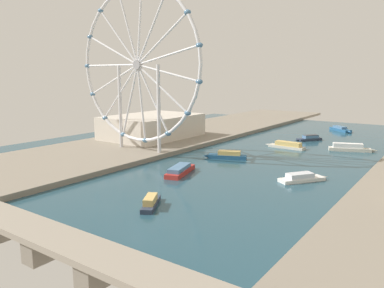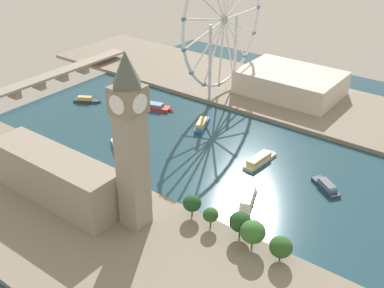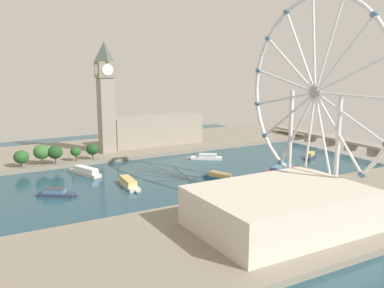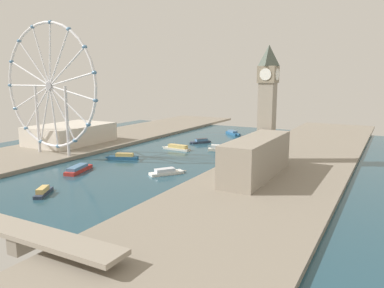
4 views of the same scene
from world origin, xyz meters
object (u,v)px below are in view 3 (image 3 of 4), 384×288
Objects in this scene: parliament_block at (157,130)px; riverside_hall at (281,208)px; tour_boat_1 at (206,157)px; tour_boat_6 at (222,178)px; ferris_wheel at (315,94)px; tour_boat_2 at (85,171)px; clock_tower at (106,96)px; tour_boat_7 at (129,183)px; tour_boat_3 at (56,193)px; tour_boat_4 at (281,169)px; river_bridge at (351,143)px; tour_boat_5 at (310,156)px.

parliament_block is 209.30m from riverside_hall.
tour_boat_6 is (58.66, -24.23, 0.43)m from tour_boat_1.
ferris_wheel reaches higher than tour_boat_2.
clock_tower is 105.28m from tour_boat_7.
clock_tower is 3.90× the size of tour_boat_3.
tour_boat_3 is (-78.36, -123.57, -58.39)m from ferris_wheel.
tour_boat_4 reaches higher than tour_boat_1.
tour_boat_7 is at bearing -133.77° from ferris_wheel.
tour_boat_5 is (4.75, -53.02, -4.54)m from river_bridge.
tour_boat_7 is at bearing -162.59° from riverside_hall.
ferris_wheel is at bearing 3.93° from parliament_block.
tour_boat_7 is at bearing 32.27° from tour_boat_3.
tour_boat_1 is (-144.95, 48.97, -10.40)m from riverside_hall.
tour_boat_6 is at bearing 76.68° from tour_boat_7.
ferris_wheel is 3.36× the size of tour_boat_4.
river_bridge is 253.26m from tour_boat_3.
ferris_wheel is at bearing 15.46° from tour_boat_5.
parliament_block is 103.64m from tour_boat_2.
parliament_block reaches higher than tour_boat_6.
riverside_hall is at bearing 106.41° from tour_boat_1.
parliament_block reaches higher than tour_boat_7.
tour_boat_2 is 48.07m from tour_boat_3.
clock_tower is 150.57m from tour_boat_4.
riverside_hall is 112.15m from tour_boat_4.
tour_boat_2 is at bearing -42.91° from tour_boat_5.
tour_boat_5 is at bearing 95.12° from tour_boat_7.
tour_boat_1 is 65.23m from tour_boat_4.
tour_boat_4 is (26.97, -102.91, -4.37)m from river_bridge.
river_bridge is at bearing 36.34° from tour_boat_3.
parliament_block is 122.64m from tour_boat_7.
parliament_block is 121.32m from tour_boat_6.
tour_boat_2 reaches higher than tour_boat_6.
ferris_wheel reaches higher than riverside_hall.
tour_boat_2 is (-34.61, -224.88, -4.00)m from river_bridge.
tour_boat_3 is 103.95m from tour_boat_6.
tour_boat_4 is at bearing 37.98° from clock_tower.
parliament_block is 3.77× the size of tour_boat_5.
riverside_hall is (28.76, -46.47, -48.13)m from ferris_wheel.
clock_tower is at bearing -68.42° from tour_boat_4.
river_bridge is 5.83× the size of tour_boat_2.
tour_boat_7 is (2.40, 44.27, 0.28)m from tour_boat_3.
tour_boat_4 reaches higher than tour_boat_3.
parliament_block is at bearing -78.35° from tour_boat_5.
parliament_block is at bearing 100.86° from clock_tower.
clock_tower is at bearing -4.17° from tour_boat_1.
river_bridge is 153.46m from tour_boat_6.
tour_boat_7 is at bearing -11.07° from clock_tower.
tour_boat_6 is at bearing -80.60° from river_bridge.
tour_boat_5 is 0.77× the size of tour_boat_6.
parliament_block reaches higher than tour_boat_3.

